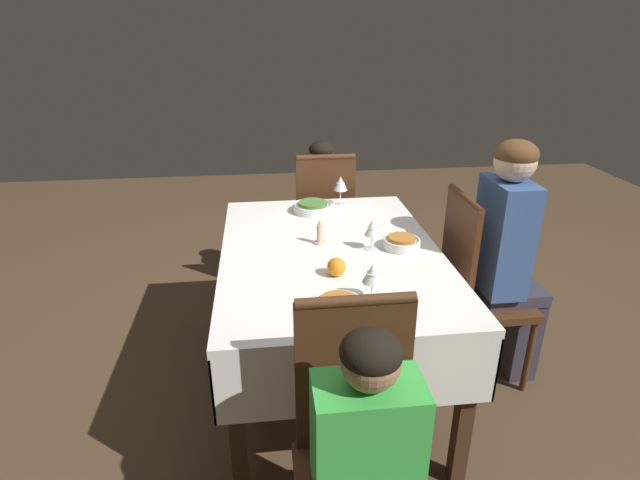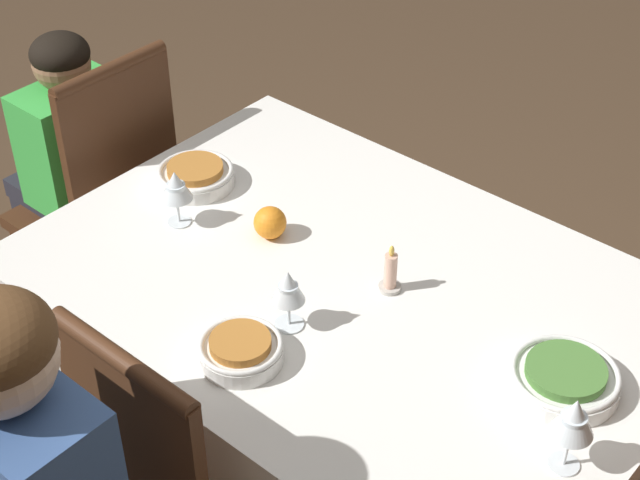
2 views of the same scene
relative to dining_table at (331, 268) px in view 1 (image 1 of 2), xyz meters
name	(u,v)px [view 1 (image 1 of 2)]	position (x,y,z in m)	size (l,w,h in m)	color
ground_plane	(330,383)	(0.00, 0.00, -0.67)	(8.00, 8.00, 0.00)	#4C3826
dining_table	(331,268)	(0.00, 0.00, 0.00)	(1.44, 1.00, 0.77)	white
chair_north	(475,284)	(0.00, 0.72, -0.13)	(0.40, 0.40, 1.01)	#472816
chair_east	(358,446)	(0.94, -0.05, -0.13)	(0.40, 0.40, 1.01)	#472816
chair_west	(323,221)	(-0.94, 0.09, -0.13)	(0.40, 0.40, 1.01)	#472816
person_adult_denim	(509,251)	(0.00, 0.88, 0.04)	(0.30, 0.34, 1.26)	#383342
person_child_yellow	(320,208)	(-1.11, 0.09, -0.10)	(0.33, 0.30, 1.04)	#4C4233
bowl_north	(401,242)	(0.01, 0.33, 0.12)	(0.17, 0.17, 0.06)	white
wine_glass_north	(372,229)	(0.01, 0.19, 0.20)	(0.07, 0.07, 0.15)	white
bowl_east	(339,307)	(0.54, -0.05, 0.12)	(0.20, 0.20, 0.06)	white
wine_glass_east	(372,274)	(0.46, 0.09, 0.20)	(0.08, 0.08, 0.15)	white
bowl_west	(313,207)	(-0.52, -0.03, 0.12)	(0.22, 0.22, 0.06)	white
wine_glass_west	(341,184)	(-0.62, 0.14, 0.22)	(0.08, 0.08, 0.17)	white
candle_centerpiece	(320,235)	(-0.08, -0.04, 0.14)	(0.05, 0.05, 0.12)	beige
orange_fruit	(336,267)	(0.25, -0.01, 0.13)	(0.08, 0.08, 0.08)	orange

